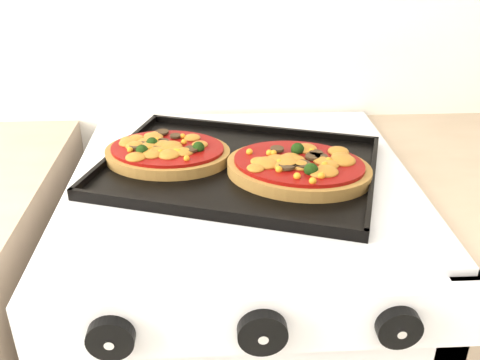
{
  "coord_description": "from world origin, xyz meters",
  "views": [
    {
      "loc": [
        0.0,
        0.87,
        1.33
      ],
      "look_at": [
        0.04,
        1.66,
        0.92
      ],
      "focal_mm": 40.0,
      "sensor_mm": 36.0,
      "label": 1
    }
  ],
  "objects": [
    {
      "name": "knob_center",
      "position": [
        0.05,
        1.37,
        0.85
      ],
      "size": [
        0.06,
        0.02,
        0.06
      ],
      "primitive_type": "cylinder",
      "rotation": [
        1.57,
        0.0,
        0.0
      ],
      "color": "black",
      "rests_on": "control_panel"
    },
    {
      "name": "pizza_left",
      "position": [
        -0.08,
        1.74,
        0.94
      ],
      "size": [
        0.25,
        0.2,
        0.03
      ],
      "primitive_type": null,
      "rotation": [
        0.0,
        0.0,
        -0.17
      ],
      "color": "olive",
      "rests_on": "baking_tray"
    },
    {
      "name": "knob_right",
      "position": [
        0.23,
        1.37,
        0.85
      ],
      "size": [
        0.06,
        0.02,
        0.06
      ],
      "primitive_type": "cylinder",
      "rotation": [
        1.57,
        0.0,
        0.0
      ],
      "color": "black",
      "rests_on": "control_panel"
    },
    {
      "name": "control_panel",
      "position": [
        0.05,
        1.39,
        0.85
      ],
      "size": [
        0.6,
        0.02,
        0.09
      ],
      "primitive_type": "cube",
      "color": "white",
      "rests_on": "stove"
    },
    {
      "name": "pizza_right",
      "position": [
        0.14,
        1.67,
        0.94
      ],
      "size": [
        0.29,
        0.26,
        0.04
      ],
      "primitive_type": null,
      "rotation": [
        0.0,
        0.0,
        -0.35
      ],
      "color": "olive",
      "rests_on": "baking_tray"
    },
    {
      "name": "baking_tray",
      "position": [
        0.04,
        1.71,
        0.92
      ],
      "size": [
        0.55,
        0.47,
        0.02
      ],
      "primitive_type": "cube",
      "rotation": [
        0.0,
        0.0,
        -0.31
      ],
      "color": "black",
      "rests_on": "stove"
    },
    {
      "name": "knob_left",
      "position": [
        -0.13,
        1.37,
        0.85
      ],
      "size": [
        0.06,
        0.02,
        0.06
      ],
      "primitive_type": "cylinder",
      "rotation": [
        1.57,
        0.0,
        0.0
      ],
      "color": "black",
      "rests_on": "control_panel"
    }
  ]
}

